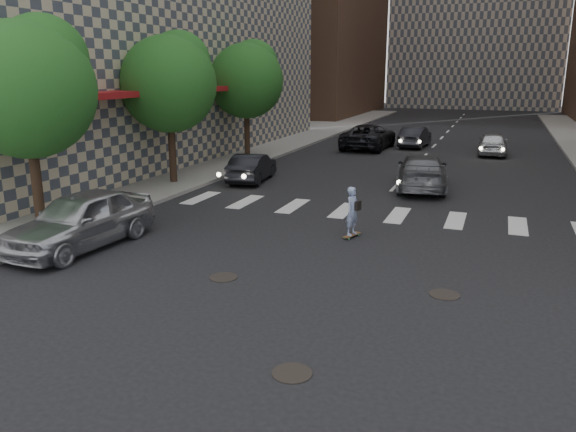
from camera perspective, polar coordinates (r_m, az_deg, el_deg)
name	(u,v)px	position (r m, az deg, el deg)	size (l,w,h in m)	color
ground	(280,308)	(12.44, -0.80, -9.28)	(160.00, 160.00, 0.00)	black
sidewalk_left	(182,152)	(36.17, -10.73, 6.46)	(13.00, 80.00, 0.15)	gray
tree_a	(30,83)	(19.34, -24.75, 12.15)	(4.20, 4.20, 6.60)	#382619
tree_b	(171,79)	(25.64, -11.78, 13.43)	(4.20, 4.20, 6.60)	#382619
tree_c	(248,77)	(32.69, -4.11, 13.87)	(4.20, 4.20, 6.60)	#382619
manhole_a	(292,373)	(9.97, 0.42, -15.67)	(0.70, 0.70, 0.02)	black
manhole_b	(223,277)	(14.22, -6.58, -6.20)	(0.70, 0.70, 0.02)	black
manhole_c	(445,295)	(13.57, 15.62, -7.70)	(0.70, 0.70, 0.02)	black
skateboarder	(353,211)	(17.35, 6.59, 0.49)	(0.50, 0.82, 1.59)	brown
silver_sedan	(81,220)	(17.34, -20.31, -0.35)	(1.97, 4.89, 1.67)	#ACAEB3
traffic_car_a	(252,167)	(26.25, -3.66, 4.95)	(1.38, 3.97, 1.31)	black
traffic_car_b	(422,172)	(25.13, 13.43, 4.39)	(2.11, 5.20, 1.51)	#585A60
traffic_car_c	(369,137)	(37.70, 8.20, 8.00)	(2.66, 5.78, 1.61)	black
traffic_car_d	(493,143)	(36.74, 20.08, 6.95)	(1.67, 4.16, 1.42)	#B8BCC0
traffic_car_e	(415,137)	(39.04, 12.78, 7.84)	(1.45, 4.17, 1.37)	black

